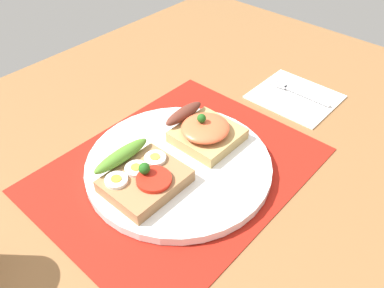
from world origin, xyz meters
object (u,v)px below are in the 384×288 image
(plate, at_px, (179,165))
(fork, at_px, (296,91))
(sandwich_egg_tomato, at_px, (142,176))
(napkin, at_px, (295,96))
(sandwich_salmon, at_px, (204,130))

(plate, distance_m, fork, 0.30)
(plate, bearing_deg, sandwich_egg_tomato, 174.36)
(napkin, bearing_deg, sandwich_egg_tomato, 173.91)
(sandwich_salmon, distance_m, fork, 0.24)
(sandwich_salmon, relative_size, fork, 0.82)
(napkin, bearing_deg, plate, 173.81)
(sandwich_egg_tomato, height_order, fork, sandwich_egg_tomato)
(sandwich_salmon, bearing_deg, plate, -175.62)
(sandwich_salmon, distance_m, napkin, 0.23)
(plate, xyz_separation_m, sandwich_salmon, (0.06, 0.00, 0.03))
(plate, distance_m, napkin, 0.29)
(plate, height_order, sandwich_egg_tomato, sandwich_egg_tomato)
(sandwich_egg_tomato, relative_size, fork, 0.83)
(sandwich_egg_tomato, bearing_deg, fork, -5.32)
(sandwich_salmon, height_order, fork, sandwich_salmon)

